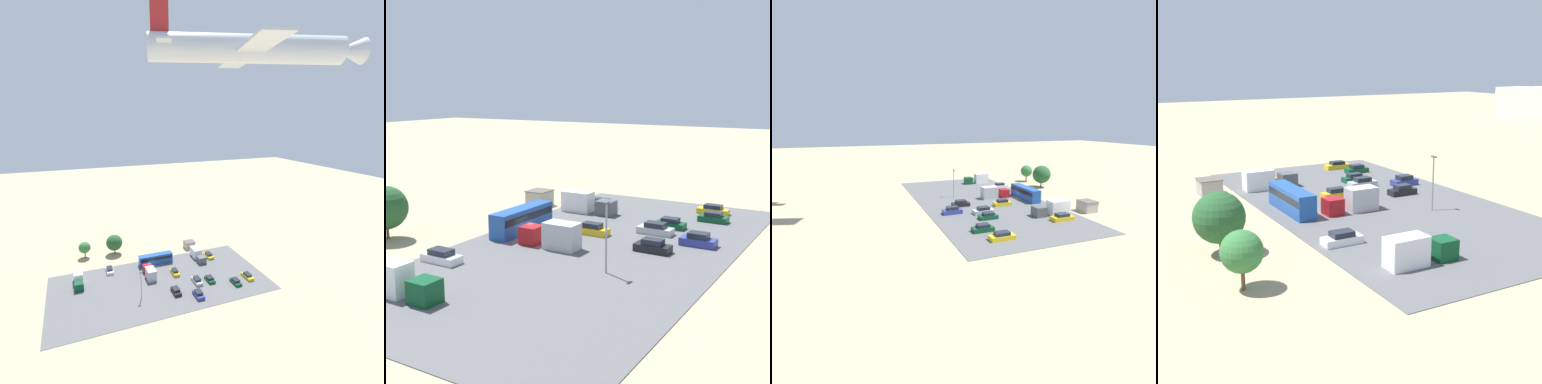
# 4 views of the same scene
# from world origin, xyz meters

# --- Properties ---
(ground_plane) EXTENTS (400.00, 400.00, 0.00)m
(ground_plane) POSITION_xyz_m (0.00, 0.00, 0.00)
(ground_plane) COLOR tan
(parking_lot_surface) EXTENTS (60.32, 30.65, 0.08)m
(parking_lot_surface) POSITION_xyz_m (0.00, 9.50, 0.04)
(parking_lot_surface) COLOR #565659
(parking_lot_surface) RESTS_ON ground
(shed_building) EXTENTS (3.73, 3.42, 2.53)m
(shed_building) POSITION_xyz_m (-16.28, -9.55, 1.28)
(shed_building) COLOR #9E998E
(shed_building) RESTS_ON ground
(bus) EXTENTS (10.72, 2.49, 3.27)m
(bus) POSITION_xyz_m (-1.78, -2.36, 1.84)
(bus) COLOR #1E4C9E
(bus) RESTS_ON ground
(parked_car_0) EXTENTS (1.88, 4.02, 1.42)m
(parked_car_0) POSITION_xyz_m (-13.39, 13.78, 0.67)
(parked_car_0) COLOR #0C4723
(parked_car_0) RESTS_ON ground
(parked_car_1) EXTENTS (1.99, 4.28, 1.65)m
(parked_car_1) POSITION_xyz_m (-7.29, 19.62, 0.77)
(parked_car_1) COLOR navy
(parked_car_1) RESTS_ON ground
(parked_car_2) EXTENTS (1.98, 4.75, 1.48)m
(parked_car_2) POSITION_xyz_m (-19.59, -0.12, 0.70)
(parked_car_2) COLOR gold
(parked_car_2) RESTS_ON ground
(parked_car_3) EXTENTS (1.87, 4.60, 1.41)m
(parked_car_3) POSITION_xyz_m (-24.48, 16.35, 0.67)
(parked_car_3) COLOR gold
(parked_car_3) RESTS_ON ground
(parked_car_4) EXTENTS (1.96, 4.61, 1.54)m
(parked_car_4) POSITION_xyz_m (-9.63, 13.15, 0.72)
(parked_car_4) COLOR #ADB2B7
(parked_car_4) RESTS_ON ground
(parked_car_5) EXTENTS (1.89, 4.08, 1.43)m
(parked_car_5) POSITION_xyz_m (-19.67, 17.81, 0.68)
(parked_car_5) COLOR #0C4723
(parked_car_5) RESTS_ON ground
(parked_car_6) EXTENTS (1.96, 4.55, 1.50)m
(parked_car_6) POSITION_xyz_m (12.81, -2.54, 0.70)
(parked_car_6) COLOR silver
(parked_car_6) RESTS_ON ground
(parked_car_7) EXTENTS (1.70, 4.42, 1.53)m
(parked_car_7) POSITION_xyz_m (-5.33, 6.18, 0.72)
(parked_car_7) COLOR gold
(parked_car_7) RESTS_ON ground
(parked_car_8) EXTENTS (1.89, 4.24, 1.54)m
(parked_car_8) POSITION_xyz_m (-2.32, 15.83, 0.72)
(parked_car_8) COLOR black
(parked_car_8) RESTS_ON ground
(parked_truck_0) EXTENTS (2.51, 7.52, 3.17)m
(parked_truck_0) POSITION_xyz_m (2.06, 4.95, 1.53)
(parked_truck_0) COLOR maroon
(parked_truck_0) RESTS_ON ground
(parked_truck_1) EXTENTS (2.34, 7.85, 3.14)m
(parked_truck_1) POSITION_xyz_m (21.77, 1.09, 1.51)
(parked_truck_1) COLOR #0C4723
(parked_truck_1) RESTS_ON ground
(parked_truck_2) EXTENTS (2.53, 8.42, 3.12)m
(parked_truck_2) POSITION_xyz_m (-15.67, -0.68, 1.51)
(parked_truck_2) COLOR #4C5156
(parked_truck_2) RESTS_ON ground
(tree_near_shed) EXTENTS (5.46, 5.46, 6.78)m
(tree_near_shed) POSITION_xyz_m (9.38, -15.08, 4.04)
(tree_near_shed) COLOR brown
(tree_near_shed) RESTS_ON ground
(tree_apron_mid) EXTENTS (3.87, 3.87, 5.55)m
(tree_apron_mid) POSITION_xyz_m (19.10, -15.82, 3.60)
(tree_apron_mid) COLOR brown
(tree_apron_mid) RESTS_ON ground
(light_pole_lot_centre) EXTENTS (0.90, 0.28, 7.44)m
(light_pole_lot_centre) POSITION_xyz_m (6.77, 14.47, 4.22)
(light_pole_lot_centre) COLOR gray
(light_pole_lot_centre) RESTS_ON ground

